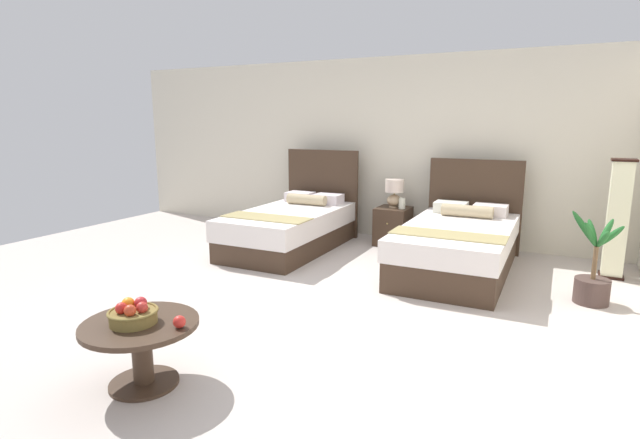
{
  "coord_description": "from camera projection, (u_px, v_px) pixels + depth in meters",
  "views": [
    {
      "loc": [
        2.3,
        -4.05,
        1.77
      ],
      "look_at": [
        -0.06,
        0.5,
        0.74
      ],
      "focal_mm": 27.81,
      "sensor_mm": 36.0,
      "label": 1
    }
  ],
  "objects": [
    {
      "name": "table_lamp",
      "position": [
        394.0,
        191.0,
        7.03
      ],
      "size": [
        0.26,
        0.26,
        0.41
      ],
      "color": "tan",
      "rests_on": "nightstand"
    },
    {
      "name": "ground_plane",
      "position": [
        302.0,
        302.0,
        4.91
      ],
      "size": [
        9.88,
        9.79,
        0.02
      ],
      "primitive_type": "cube",
      "color": "beige"
    },
    {
      "name": "nightstand",
      "position": [
        393.0,
        226.0,
        7.12
      ],
      "size": [
        0.45,
        0.5,
        0.54
      ],
      "color": "#3D2B1E",
      "rests_on": "ground"
    },
    {
      "name": "bed_near_window",
      "position": [
        292.0,
        226.0,
        6.89
      ],
      "size": [
        1.19,
        2.18,
        1.32
      ],
      "color": "#3D2B1E",
      "rests_on": "ground"
    },
    {
      "name": "floor_lamp_corner",
      "position": [
        617.0,
        219.0,
        5.56
      ],
      "size": [
        0.25,
        0.25,
        1.35
      ],
      "color": "black",
      "rests_on": "ground"
    },
    {
      "name": "fruit_bowl",
      "position": [
        133.0,
        314.0,
        3.26
      ],
      "size": [
        0.32,
        0.32,
        0.16
      ],
      "color": "olive",
      "rests_on": "coffee_table"
    },
    {
      "name": "potted_palm",
      "position": [
        593.0,
        278.0,
        4.83
      ],
      "size": [
        0.49,
        0.46,
        0.93
      ],
      "color": "#483630",
      "rests_on": "ground"
    },
    {
      "name": "wall_back",
      "position": [
        404.0,
        150.0,
        7.35
      ],
      "size": [
        9.88,
        0.12,
        2.67
      ],
      "primitive_type": "cube",
      "color": "beige",
      "rests_on": "ground"
    },
    {
      "name": "loose_apple",
      "position": [
        179.0,
        322.0,
        3.19
      ],
      "size": [
        0.08,
        0.08,
        0.08
      ],
      "color": "red",
      "rests_on": "coffee_table"
    },
    {
      "name": "coffee_table",
      "position": [
        141.0,
        341.0,
        3.31
      ],
      "size": [
        0.77,
        0.77,
        0.45
      ],
      "color": "#3D2B1E",
      "rests_on": "ground"
    },
    {
      "name": "vase",
      "position": [
        402.0,
        203.0,
        6.95
      ],
      "size": [
        0.09,
        0.09,
        0.16
      ],
      "color": "silver",
      "rests_on": "nightstand"
    },
    {
      "name": "bed_near_corner",
      "position": [
        458.0,
        245.0,
        5.85
      ],
      "size": [
        1.25,
        2.25,
        1.26
      ],
      "color": "#3D2B1E",
      "rests_on": "ground"
    }
  ]
}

